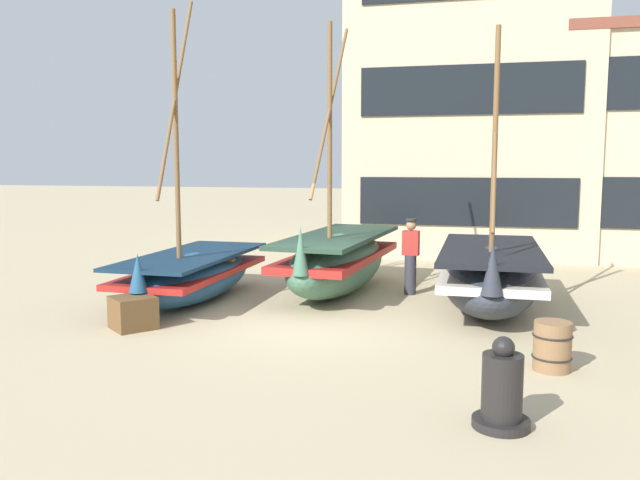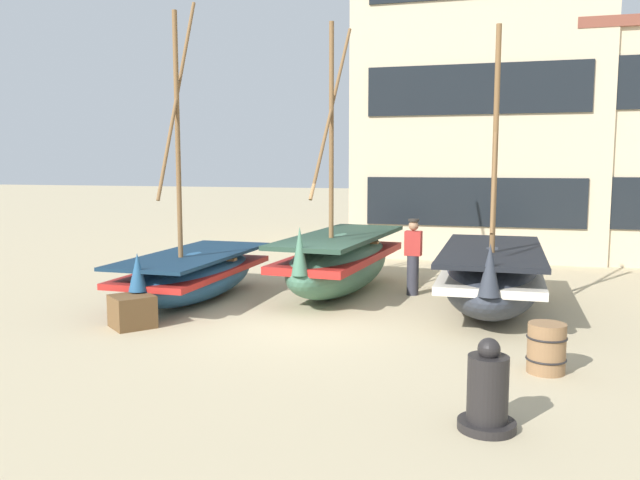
# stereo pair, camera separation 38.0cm
# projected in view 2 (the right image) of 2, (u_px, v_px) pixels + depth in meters

# --- Properties ---
(ground_plane) EXTENTS (120.00, 120.00, 0.00)m
(ground_plane) POSITION_uv_depth(u_px,v_px,m) (305.00, 322.00, 11.90)
(ground_plane) COLOR tan
(fishing_boat_near_left) EXTENTS (1.91, 4.90, 5.39)m
(fishing_boat_near_left) POSITION_uv_depth(u_px,v_px,m) (492.00, 276.00, 12.72)
(fishing_boat_near_left) COLOR #2D333D
(fishing_boat_near_left) RESTS_ON ground
(fishing_boat_centre_large) EXTENTS (1.84, 4.59, 6.20)m
(fishing_boat_centre_large) POSITION_uv_depth(u_px,v_px,m) (194.00, 273.00, 13.75)
(fishing_boat_centre_large) COLOR #23517A
(fishing_boat_centre_large) RESTS_ON ground
(fishing_boat_far_right) EXTENTS (2.09, 5.08, 5.88)m
(fishing_boat_far_right) POSITION_uv_depth(u_px,v_px,m) (340.00, 261.00, 14.42)
(fishing_boat_far_right) COLOR #427056
(fishing_boat_far_right) RESTS_ON ground
(fisherman_by_hull) EXTENTS (0.38, 0.26, 1.68)m
(fisherman_by_hull) POSITION_uv_depth(u_px,v_px,m) (413.00, 258.00, 14.22)
(fisherman_by_hull) COLOR #33333D
(fisherman_by_hull) RESTS_ON ground
(capstan_winch) EXTENTS (0.64, 0.64, 1.03)m
(capstan_winch) POSITION_uv_depth(u_px,v_px,m) (488.00, 393.00, 7.06)
(capstan_winch) COLOR black
(capstan_winch) RESTS_ON ground
(wooden_barrel) EXTENTS (0.56, 0.56, 0.70)m
(wooden_barrel) POSITION_uv_depth(u_px,v_px,m) (546.00, 348.00, 8.99)
(wooden_barrel) COLOR olive
(wooden_barrel) RESTS_ON ground
(cargo_crate) EXTENTS (0.97, 0.97, 0.57)m
(cargo_crate) POSITION_uv_depth(u_px,v_px,m) (132.00, 311.00, 11.48)
(cargo_crate) COLOR brown
(cargo_crate) RESTS_ON ground
(harbor_building_main) EXTENTS (7.71, 6.73, 9.95)m
(harbor_building_main) POSITION_uv_depth(u_px,v_px,m) (480.00, 100.00, 21.48)
(harbor_building_main) COLOR beige
(harbor_building_main) RESTS_ON ground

